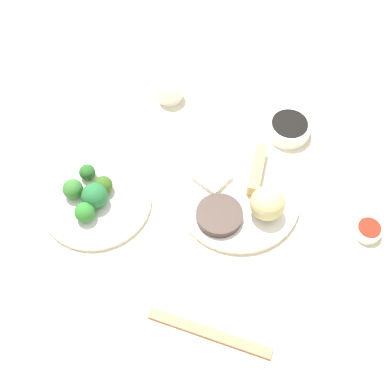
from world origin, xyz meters
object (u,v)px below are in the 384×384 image
at_px(soy_sauce_bowl, 288,128).
at_px(sauce_ramekin_sweet_and_sour, 368,231).
at_px(broccoli_plate, 96,200).
at_px(chopsticks_pair, 209,333).
at_px(teacup, 169,90).
at_px(main_plate, 238,197).

height_order(soy_sauce_bowl, sauce_ramekin_sweet_and_sour, soy_sauce_bowl).
xyz_separation_m(broccoli_plate, soy_sauce_bowl, (-0.27, -0.39, 0.01)).
distance_m(sauce_ramekin_sweet_and_sour, chopsticks_pair, 0.39).
distance_m(soy_sauce_bowl, chopsticks_pair, 0.52).
xyz_separation_m(sauce_ramekin_sweet_and_sour, chopsticks_pair, (0.17, 0.35, -0.01)).
distance_m(soy_sauce_bowl, teacup, 0.31).
distance_m(main_plate, teacup, 0.34).
xyz_separation_m(soy_sauce_bowl, sauce_ramekin_sweet_and_sour, (-0.26, 0.16, -0.01)).
xyz_separation_m(main_plate, broccoli_plate, (0.26, 0.17, -0.00)).
distance_m(teacup, chopsticks_pair, 0.60).
bearing_deg(broccoli_plate, main_plate, -146.89).
distance_m(main_plate, sauce_ramekin_sweet_and_sour, 0.28).
bearing_deg(teacup, chopsticks_pair, 130.11).
height_order(main_plate, teacup, teacup).
bearing_deg(chopsticks_pair, teacup, -49.89).
distance_m(broccoli_plate, teacup, 0.34).
bearing_deg(broccoli_plate, soy_sauce_bowl, -124.46).
bearing_deg(soy_sauce_bowl, main_plate, 86.87).
distance_m(broccoli_plate, sauce_ramekin_sweet_and_sour, 0.57).
height_order(main_plate, soy_sauce_bowl, soy_sauce_bowl).
height_order(soy_sauce_bowl, chopsticks_pair, soy_sauce_bowl).
height_order(broccoli_plate, soy_sauce_bowl, soy_sauce_bowl).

